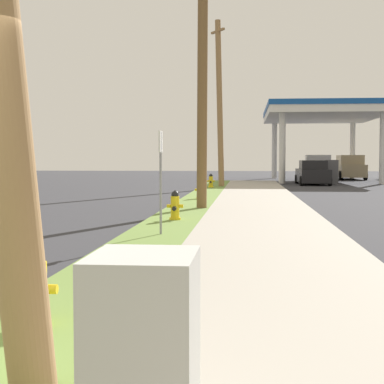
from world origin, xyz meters
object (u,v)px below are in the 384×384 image
at_px(utility_cabinet, 144,376).
at_px(car_black_by_near_pump, 313,174).
at_px(street_sign_post, 161,160).
at_px(utility_pole_background, 220,102).
at_px(truck_silver_at_forecourt, 319,169).
at_px(truck_tan_on_apron, 348,168).
at_px(fire_hydrant_fourth, 211,181).
at_px(fire_hydrant_second, 175,207).
at_px(fire_hydrant_third, 200,190).
at_px(fire_hydrant_nearest, 35,291).
at_px(utility_pole_midground, 202,77).

relative_size(utility_cabinet, car_black_by_near_pump, 0.24).
bearing_deg(street_sign_post, utility_pole_background, 89.44).
relative_size(utility_cabinet, truck_silver_at_forecourt, 0.20).
bearing_deg(truck_tan_on_apron, fire_hydrant_fourth, -119.98).
xyz_separation_m(fire_hydrant_second, utility_pole_background, (0.27, 19.12, 4.45)).
distance_m(utility_pole_background, street_sign_post, 22.28).
height_order(fire_hydrant_third, utility_pole_background, utility_pole_background).
relative_size(fire_hydrant_third, car_black_by_near_pump, 0.17).
height_order(utility_pole_background, street_sign_post, utility_pole_background).
bearing_deg(truck_tan_on_apron, street_sign_post, -104.74).
relative_size(utility_pole_background, car_black_by_near_pump, 2.08).
xyz_separation_m(fire_hydrant_nearest, car_black_by_near_pump, (6.20, 34.04, 0.28)).
bearing_deg(truck_tan_on_apron, utility_pole_background, -121.59).
distance_m(fire_hydrant_second, utility_pole_background, 19.63).
bearing_deg(fire_hydrant_third, truck_silver_at_forecourt, 72.51).
bearing_deg(utility_cabinet, street_sign_post, 97.66).
xyz_separation_m(fire_hydrant_second, utility_cabinet, (1.32, -12.37, 0.18)).
bearing_deg(utility_pole_background, car_black_by_near_pump, 41.37).
distance_m(fire_hydrant_nearest, street_sign_post, 7.00).
bearing_deg(utility_pole_background, fire_hydrant_nearest, -90.79).
height_order(fire_hydrant_third, utility_cabinet, utility_cabinet).
distance_m(fire_hydrant_third, utility_pole_midground, 5.80).
bearing_deg(utility_cabinet, truck_tan_on_apron, 79.58).
distance_m(fire_hydrant_nearest, utility_cabinet, 2.94).
distance_m(utility_pole_background, truck_tan_on_apron, 19.07).
bearing_deg(fire_hydrant_nearest, fire_hydrant_third, 89.56).
distance_m(fire_hydrant_second, street_sign_post, 3.16).
xyz_separation_m(fire_hydrant_second, fire_hydrant_fourth, (-0.12, 17.41, 0.00)).
distance_m(fire_hydrant_nearest, truck_tan_on_apron, 45.96).
bearing_deg(utility_pole_background, fire_hydrant_fourth, -102.69).
bearing_deg(fire_hydrant_nearest, fire_hydrant_fourth, 89.97).
bearing_deg(truck_silver_at_forecourt, truck_tan_on_apron, 53.65).
height_order(utility_pole_background, truck_silver_at_forecourt, utility_pole_background).
relative_size(utility_pole_midground, utility_pole_background, 0.86).
distance_m(fire_hydrant_third, utility_pole_background, 11.78).
distance_m(utility_pole_midground, utility_pole_background, 15.30).
bearing_deg(fire_hydrant_nearest, truck_silver_at_forecourt, 79.80).
relative_size(utility_cabinet, truck_tan_on_apron, 0.20).
bearing_deg(fire_hydrant_fourth, truck_silver_at_forecourt, 61.92).
height_order(truck_silver_at_forecourt, truck_tan_on_apron, same).
height_order(fire_hydrant_second, utility_pole_midground, utility_pole_midground).
height_order(utility_pole_background, car_black_by_near_pump, utility_pole_background).
relative_size(fire_hydrant_fourth, street_sign_post, 0.35).
bearing_deg(truck_silver_at_forecourt, utility_pole_background, -119.99).
xyz_separation_m(utility_cabinet, car_black_by_near_pump, (4.74, 36.59, 0.09)).
bearing_deg(car_black_by_near_pump, fire_hydrant_third, -110.73).
relative_size(fire_hydrant_fourth, utility_cabinet, 0.68).
height_order(fire_hydrant_nearest, truck_tan_on_apron, truck_tan_on_apron).
relative_size(utility_cabinet, street_sign_post, 0.52).
xyz_separation_m(fire_hydrant_third, truck_tan_on_apron, (10.03, 26.79, 0.47)).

